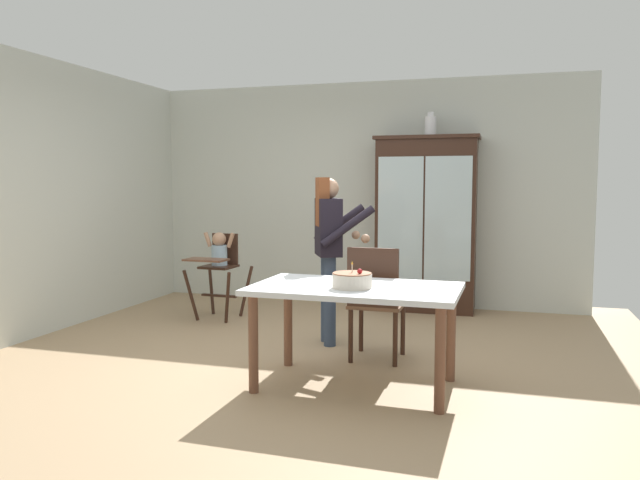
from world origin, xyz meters
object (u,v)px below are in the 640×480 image
(china_cabinet, at_px, (426,224))
(ceramic_vase, at_px, (430,126))
(adult_person, at_px, (329,239))
(dining_table, at_px, (355,299))
(high_chair_with_toddler, at_px, (219,259))
(dining_chair_far_side, at_px, (375,296))
(birthday_cake, at_px, (352,280))

(china_cabinet, height_order, ceramic_vase, ceramic_vase)
(adult_person, height_order, dining_table, adult_person)
(high_chair_with_toddler, relative_size, adult_person, 0.62)
(ceramic_vase, xyz_separation_m, dining_chair_far_side, (-0.18, -2.23, -1.58))
(china_cabinet, distance_m, adult_person, 1.89)
(china_cabinet, distance_m, dining_chair_far_side, 2.28)
(china_cabinet, relative_size, ceramic_vase, 7.47)
(china_cabinet, xyz_separation_m, adult_person, (-0.67, -1.76, -0.05))
(birthday_cake, bearing_deg, dining_table, 87.61)
(dining_table, relative_size, birthday_cake, 5.34)
(ceramic_vase, xyz_separation_m, dining_table, (-0.19, -2.88, -1.49))
(ceramic_vase, height_order, dining_chair_far_side, ceramic_vase)
(ceramic_vase, distance_m, adult_person, 2.23)
(ceramic_vase, xyz_separation_m, birthday_cake, (-0.19, -2.97, -1.34))
(china_cabinet, bearing_deg, ceramic_vase, 6.46)
(dining_chair_far_side, bearing_deg, ceramic_vase, -93.86)
(china_cabinet, relative_size, adult_person, 1.32)
(high_chair_with_toddler, distance_m, birthday_cake, 2.72)
(ceramic_vase, bearing_deg, china_cabinet, -173.54)
(high_chair_with_toddler, xyz_separation_m, adult_person, (1.44, -0.69, 0.31))
(china_cabinet, height_order, adult_person, china_cabinet)
(high_chair_with_toddler, xyz_separation_m, dining_table, (1.95, -1.80, -0.01))
(ceramic_vase, distance_m, dining_chair_far_side, 2.74)
(adult_person, distance_m, birthday_cake, 1.31)
(ceramic_vase, distance_m, birthday_cake, 3.26)
(high_chair_with_toddler, height_order, adult_person, adult_person)
(high_chair_with_toddler, bearing_deg, birthday_cake, -41.25)
(dining_table, distance_m, dining_chair_far_side, 0.66)
(china_cabinet, relative_size, high_chair_with_toddler, 2.12)
(dining_table, distance_m, birthday_cake, 0.17)
(dining_table, height_order, dining_chair_far_side, dining_chair_far_side)
(adult_person, relative_size, birthday_cake, 5.47)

